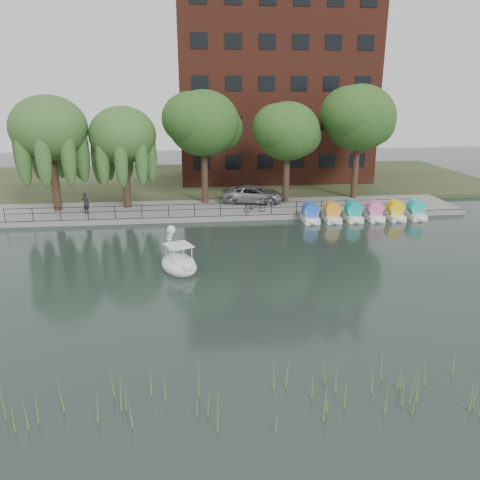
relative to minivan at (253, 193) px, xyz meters
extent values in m
plane|color=#2F3F39|center=(-3.13, -17.41, -1.24)|extent=(120.00, 120.00, 0.00)
cube|color=gray|center=(-3.13, -1.41, -1.04)|extent=(40.00, 6.00, 0.40)
cube|color=gray|center=(-3.13, -4.36, -1.04)|extent=(40.00, 0.25, 0.40)
cube|color=#47512D|center=(-3.13, 12.59, -1.06)|extent=(60.00, 22.00, 0.36)
cylinder|color=black|center=(-3.13, -4.16, 0.11)|extent=(32.00, 0.04, 0.04)
cylinder|color=black|center=(-3.13, -4.16, -0.29)|extent=(32.00, 0.04, 0.04)
cylinder|color=black|center=(-3.13, -4.16, -0.34)|extent=(0.05, 0.05, 1.00)
cube|color=#4C1E16|center=(3.87, 12.59, 8.12)|extent=(20.00, 10.00, 18.00)
cylinder|color=#473323|center=(-16.13, -0.91, 1.26)|extent=(0.60, 0.60, 4.20)
ellipsoid|color=#4D7837|center=(-16.13, -0.91, 5.67)|extent=(5.88, 5.88, 5.00)
cylinder|color=#473323|center=(-10.63, -0.41, 1.06)|extent=(0.60, 0.60, 3.80)
ellipsoid|color=#4D7837|center=(-10.63, -0.41, 5.05)|extent=(5.32, 5.32, 4.52)
cylinder|color=#473323|center=(-4.13, 0.59, 1.41)|extent=(0.60, 0.60, 4.50)
ellipsoid|color=#426D29|center=(-4.13, 0.59, 5.86)|extent=(6.00, 6.00, 5.10)
cylinder|color=#473323|center=(2.87, 0.09, 1.18)|extent=(0.60, 0.60, 4.05)
ellipsoid|color=#426D29|center=(2.87, 0.09, 5.19)|extent=(5.40, 5.40, 4.59)
cylinder|color=#473323|center=(9.37, 1.09, 1.52)|extent=(0.60, 0.60, 4.72)
ellipsoid|color=#426D29|center=(9.37, 1.09, 6.19)|extent=(6.30, 6.30, 5.36)
imported|color=gray|center=(0.00, 0.00, 0.00)|extent=(3.86, 6.47, 1.69)
imported|color=gray|center=(-0.35, -3.43, -0.34)|extent=(0.69, 1.75, 1.00)
imported|color=black|center=(-13.59, -2.37, 0.15)|extent=(0.86, 0.78, 1.98)
ellipsoid|color=white|center=(-6.20, -14.59, -0.93)|extent=(2.77, 3.30, 0.63)
cube|color=white|center=(-6.16, -14.69, -0.61)|extent=(1.56, 1.61, 0.31)
cube|color=white|center=(-6.18, -14.64, 0.25)|extent=(1.77, 1.82, 0.06)
ellipsoid|color=white|center=(-5.71, -15.69, -0.67)|extent=(0.81, 0.74, 0.59)
sphere|color=white|center=(-6.58, -13.73, 0.90)|extent=(0.50, 0.50, 0.50)
cone|color=black|center=(-6.72, -13.43, 0.87)|extent=(0.30, 0.33, 0.21)
cylinder|color=yellow|center=(-6.66, -13.56, 0.88)|extent=(0.29, 0.21, 0.27)
cube|color=white|center=(3.70, -5.38, -1.02)|extent=(1.15, 1.70, 0.44)
cylinder|color=blue|center=(3.70, -5.28, -0.29)|extent=(0.90, 1.20, 0.90)
cube|color=white|center=(5.40, -5.38, -1.02)|extent=(1.15, 1.70, 0.44)
cylinder|color=orange|center=(5.40, -5.28, -0.29)|extent=(0.90, 1.20, 0.90)
cube|color=white|center=(7.10, -5.38, -1.02)|extent=(1.15, 1.70, 0.44)
cylinder|color=#11A19D|center=(7.10, -5.28, -0.29)|extent=(0.90, 1.20, 0.90)
cube|color=white|center=(8.80, -5.38, -1.02)|extent=(1.15, 1.70, 0.44)
cylinder|color=pink|center=(8.80, -5.28, -0.29)|extent=(0.90, 1.20, 0.90)
cube|color=white|center=(10.50, -5.38, -1.02)|extent=(1.15, 1.70, 0.44)
cylinder|color=yellow|center=(10.50, -5.28, -0.29)|extent=(0.90, 1.20, 0.90)
cube|color=white|center=(12.20, -5.38, -1.02)|extent=(1.15, 1.70, 0.44)
cylinder|color=#1DB5B9|center=(12.20, -5.28, -0.29)|extent=(0.90, 1.20, 0.90)
camera|label=1|loc=(-5.49, -39.32, 8.31)|focal=35.00mm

